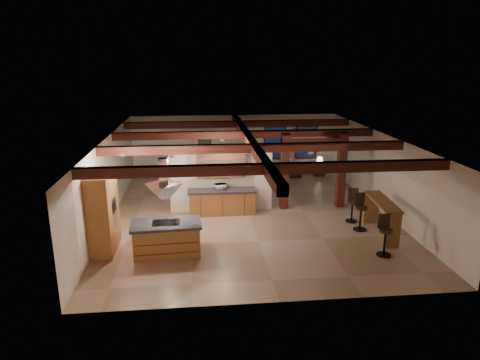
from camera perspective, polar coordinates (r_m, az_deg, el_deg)
The scene contains 23 objects.
ground at distance 15.93m, azimuth 1.23°, elevation -4.53°, with size 12.00×12.00×0.00m, color tan.
room_walls at distance 15.40m, azimuth 1.27°, elevation 1.69°, with size 12.00×12.00×12.00m.
ceiling_beams at distance 15.18m, azimuth 1.30°, elevation 5.27°, with size 10.00×12.00×0.28m.
timber_posts at distance 16.36m, azimuth 9.79°, elevation 2.25°, with size 2.50×0.30×2.90m.
partition_wall at distance 15.97m, azimuth -2.52°, elevation -0.33°, with size 3.80×0.18×2.20m, color white.
pantry_cabinet at distance 13.28m, azimuth -17.77°, elevation -4.08°, with size 0.67×1.60×2.40m.
back_counter at distance 15.79m, azimuth -2.41°, elevation -2.90°, with size 2.50×0.66×0.94m.
upper_display_cabinet at distance 15.59m, azimuth -2.52°, elevation 2.12°, with size 1.80×0.36×0.95m.
range_hood at distance 12.34m, azimuth -10.01°, elevation -2.19°, with size 1.10×1.10×1.40m.
back_windows at distance 21.64m, azimuth 6.76°, elevation 4.99°, with size 2.70×0.07×1.70m.
framed_art at distance 21.11m, azimuth -4.76°, elevation 5.32°, with size 0.65×0.05×0.85m.
recessed_cans at distance 13.18m, azimuth -8.69°, elevation 3.92°, with size 3.16×2.46×0.03m.
kitchen_island at distance 12.80m, azimuth -9.74°, elevation -7.64°, with size 2.08×1.20×1.00m.
dining_table at distance 18.86m, azimuth -1.76°, elevation -0.23°, with size 1.82×1.01×0.64m, color #38170E.
sofa at distance 20.92m, azimuth 5.46°, elevation 1.24°, with size 1.95×0.76×0.57m, color black.
microwave at distance 15.61m, azimuth -2.60°, elevation -0.91°, with size 0.40×0.27×0.22m, color silver.
bar_counter at distance 14.62m, azimuth 18.36°, elevation -4.02°, with size 0.72×2.24×1.16m.
side_table at distance 21.38m, azimuth 10.52°, elevation 1.35°, with size 0.45×0.45×0.56m, color #431A10.
table_lamp at distance 21.26m, azimuth 10.59°, elevation 2.74°, with size 0.30×0.30×0.36m.
bar_stool_a at distance 13.20m, azimuth 18.74°, elevation -6.98°, with size 0.43×0.43×1.22m.
bar_stool_b at distance 14.86m, azimuth 15.76°, elevation -4.08°, with size 0.44×0.44×1.25m.
bar_stool_c at distance 15.55m, azimuth 14.76°, elevation -3.26°, with size 0.44×0.45×1.18m.
dining_chairs at distance 18.78m, azimuth -1.77°, elevation 0.67°, with size 1.99×1.99×1.23m.
Camera 1 is at (-1.83, -14.81, 5.58)m, focal length 32.00 mm.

